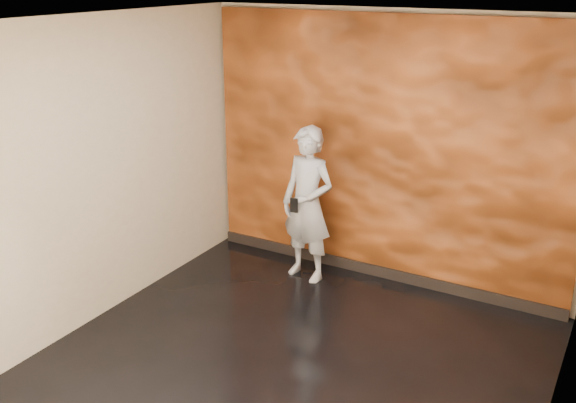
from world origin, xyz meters
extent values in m
cube|color=black|center=(0.00, 0.00, -0.01)|extent=(4.00, 4.00, 0.01)
cube|color=#BAA990|center=(0.00, 2.00, 1.40)|extent=(4.00, 0.02, 2.80)
cube|color=#BAA990|center=(0.00, -2.00, 1.40)|extent=(4.00, 0.02, 2.80)
cube|color=#BAA990|center=(-2.00, 0.00, 1.40)|extent=(0.02, 4.00, 2.80)
cube|color=#BAA990|center=(2.00, 0.00, 1.40)|extent=(0.02, 4.00, 2.80)
cube|color=white|center=(0.00, 0.00, 2.80)|extent=(4.00, 4.00, 0.01)
cube|color=#D16325|center=(0.00, 1.96, 1.38)|extent=(3.90, 0.06, 2.75)
cube|color=black|center=(0.00, 1.92, 0.06)|extent=(3.90, 0.04, 0.12)
imported|color=#969AA5|center=(-0.66, 1.54, 0.83)|extent=(0.66, 0.48, 1.66)
cube|color=black|center=(-0.70, 1.32, 0.88)|extent=(0.08, 0.03, 0.15)
camera|label=1|loc=(2.28, -4.01, 3.15)|focal=40.00mm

